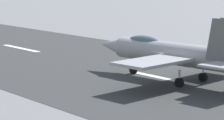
% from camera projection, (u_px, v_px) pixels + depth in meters
% --- Properties ---
extents(ground_plane, '(400.00, 400.00, 0.00)m').
position_uv_depth(ground_plane, '(162.00, 78.00, 46.64)').
color(ground_plane, slate).
extents(runway_strip, '(240.00, 26.00, 0.02)m').
position_uv_depth(runway_strip, '(163.00, 78.00, 46.62)').
color(runway_strip, '#333433').
rests_on(runway_strip, ground).
extents(fighter_jet, '(16.88, 14.18, 5.62)m').
position_uv_depth(fighter_jet, '(175.00, 53.00, 44.96)').
color(fighter_jet, gray).
rests_on(fighter_jet, ground).
extents(crew_person, '(0.68, 0.38, 1.67)m').
position_uv_depth(crew_person, '(138.00, 48.00, 59.11)').
color(crew_person, '#1E2338').
rests_on(crew_person, ground).
extents(marker_cone_mid, '(0.44, 0.44, 0.55)m').
position_uv_depth(marker_cone_mid, '(201.00, 52.00, 60.33)').
color(marker_cone_mid, orange).
rests_on(marker_cone_mid, ground).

